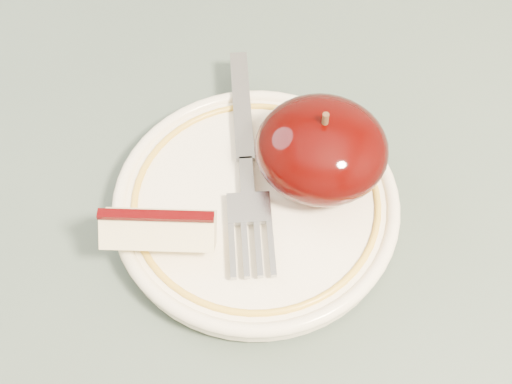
% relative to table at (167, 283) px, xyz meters
% --- Properties ---
extents(table, '(0.90, 0.90, 0.75)m').
position_rel_table_xyz_m(table, '(0.00, 0.00, 0.00)').
color(table, brown).
rests_on(table, ground).
extents(plate, '(0.18, 0.18, 0.02)m').
position_rel_table_xyz_m(plate, '(0.06, 0.02, 0.10)').
color(plate, '#F6EBCE').
rests_on(plate, table).
extents(apple_half, '(0.08, 0.08, 0.06)m').
position_rel_table_xyz_m(apple_half, '(0.10, 0.05, 0.13)').
color(apple_half, black).
rests_on(apple_half, plate).
extents(apple_wedge, '(0.07, 0.04, 0.03)m').
position_rel_table_xyz_m(apple_wedge, '(0.01, -0.02, 0.12)').
color(apple_wedge, '#FCEEB9').
rests_on(apple_wedge, plate).
extents(fork, '(0.06, 0.18, 0.00)m').
position_rel_table_xyz_m(fork, '(0.05, 0.04, 0.11)').
color(fork, '#96999E').
rests_on(fork, plate).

